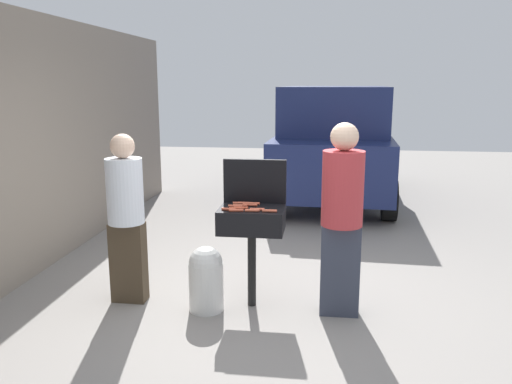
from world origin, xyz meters
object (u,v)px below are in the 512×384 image
Objects in this scene: hot_dog_2 at (252,210)px; hot_dog_1 at (236,210)px; propane_tank at (206,277)px; hot_dog_0 at (250,205)px; hot_dog_6 at (241,208)px; parked_minivan at (334,142)px; bbq_grill at (252,223)px; person_right at (342,213)px; hot_dog_8 at (240,206)px; hot_dog_9 at (253,203)px; hot_dog_10 at (235,206)px; hot_dog_7 at (270,211)px; hot_dog_4 at (240,203)px; hot_dog_3 at (236,208)px; hot_dog_11 at (229,209)px; hot_dog_5 at (257,209)px; person_left at (126,213)px.

hot_dog_1 is at bearing -174.15° from hot_dog_2.
hot_dog_2 is at bearing 2.28° from propane_tank.
hot_dog_0 is 1.00× the size of hot_dog_6.
hot_dog_0 is 4.87m from parked_minivan.
hot_dog_6 is (-0.07, -0.12, 0.00)m from hot_dog_0.
person_right is (0.82, -0.07, 0.14)m from bbq_grill.
hot_dog_9 is at bearing 43.57° from hot_dog_8.
hot_dog_6 is 1.00× the size of hot_dog_10.
hot_dog_10 reaches higher than propane_tank.
person_right reaches higher than hot_dog_0.
hot_dog_1 is 0.94m from person_right.
propane_tank is (-0.43, -0.02, -0.65)m from hot_dog_2.
propane_tank is (-0.38, -0.23, -0.65)m from hot_dog_0.
hot_dog_7 reaches higher than bbq_grill.
hot_dog_4 is 1.00× the size of hot_dog_7.
parked_minivan reaches higher than hot_dog_8.
hot_dog_10 is at bearing -14.65° from person_right.
hot_dog_3 is 0.09m from hot_dog_10.
hot_dog_11 is 1.01m from person_right.
hot_dog_2 is at bearing -77.55° from hot_dog_0.
hot_dog_1 is 0.08m from hot_dog_11.
hot_dog_9 is 4.81m from parked_minivan.
propane_tank is at bearing -177.72° from hot_dog_2.
hot_dog_7 is (0.12, -0.04, 0.00)m from hot_dog_5.
hot_dog_11 is 0.07× the size of person_right.
hot_dog_10 is at bearing 137.32° from hot_dog_6.
hot_dog_1 is 0.30m from hot_dog_7.
hot_dog_0 is at bearing -29.60° from hot_dog_4.
hot_dog_6 is at bearing 74.33° from hot_dog_1.
hot_dog_3 is at bearing -146.12° from bbq_grill.
parked_minivan is (0.78, 4.96, 0.06)m from hot_dog_5.
hot_dog_4 is at bearing -178.91° from hot_dog_9.
person_right reaches higher than propane_tank.
parked_minivan is (0.81, 5.00, 0.06)m from hot_dog_2.
hot_dog_5 is 1.00× the size of hot_dog_8.
hot_dog_6 is 0.08× the size of person_left.
hot_dog_10 is (-0.22, 0.10, 0.00)m from hot_dog_5.
hot_dog_11 is at bearing -173.11° from hot_dog_5.
bbq_grill is 0.19m from hot_dog_6.
hot_dog_7 is 5.04m from parked_minivan.
hot_dog_10 is (-0.02, -0.13, 0.00)m from hot_dog_4.
person_right reaches higher than hot_dog_1.
person_left is (-1.08, 0.12, -0.08)m from hot_dog_1.
bbq_grill is 7.35× the size of hot_dog_5.
hot_dog_5 is 1.26m from person_left.
hot_dog_2 is 1.22m from person_left.
hot_dog_4 reaches higher than propane_tank.
hot_dog_0 is 1.00× the size of hot_dog_11.
hot_dog_11 is at bearing 178.44° from hot_dog_7.
propane_tank is (-0.40, -0.29, -0.65)m from hot_dog_9.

